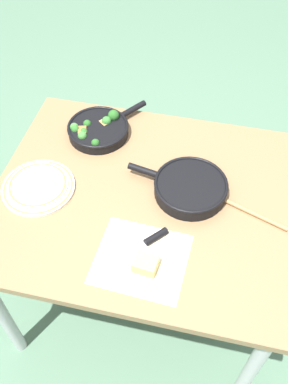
# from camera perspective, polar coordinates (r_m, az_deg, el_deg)

# --- Properties ---
(ground_plane) EXTENTS (14.00, 14.00, 0.00)m
(ground_plane) POSITION_cam_1_polar(r_m,az_deg,el_deg) (2.11, 0.00, -12.92)
(ground_plane) COLOR #51755B
(dining_table_red) EXTENTS (1.06, 0.88, 0.72)m
(dining_table_red) POSITION_cam_1_polar(r_m,az_deg,el_deg) (1.56, 0.00, -2.49)
(dining_table_red) COLOR olive
(dining_table_red) RESTS_ON ground_plane
(skillet_broccoli) EXTENTS (0.27, 0.32, 0.07)m
(skillet_broccoli) POSITION_cam_1_polar(r_m,az_deg,el_deg) (1.70, -6.10, 8.38)
(skillet_broccoli) COLOR black
(skillet_broccoli) RESTS_ON dining_table_red
(skillet_eggs) EXTENTS (0.36, 0.26, 0.05)m
(skillet_eggs) POSITION_cam_1_polar(r_m,az_deg,el_deg) (1.49, 6.15, 0.61)
(skillet_eggs) COLOR black
(skillet_eggs) RESTS_ON dining_table_red
(wooden_spoon) EXTENTS (0.34, 0.15, 0.02)m
(wooden_spoon) POSITION_cam_1_polar(r_m,az_deg,el_deg) (1.50, 11.03, -1.20)
(wooden_spoon) COLOR #A87A4C
(wooden_spoon) RESTS_ON dining_table_red
(parchment_sheet) EXTENTS (0.29, 0.27, 0.00)m
(parchment_sheet) POSITION_cam_1_polar(r_m,az_deg,el_deg) (1.35, -0.38, -8.92)
(parchment_sheet) COLOR beige
(parchment_sheet) RESTS_ON dining_table_red
(grater_knife) EXTENTS (0.18, 0.19, 0.02)m
(grater_knife) POSITION_cam_1_polar(r_m,az_deg,el_deg) (1.37, 0.25, -6.84)
(grater_knife) COLOR silver
(grater_knife) RESTS_ON dining_table_red
(cheese_block) EXTENTS (0.08, 0.07, 0.04)m
(cheese_block) POSITION_cam_1_polar(r_m,az_deg,el_deg) (1.32, 0.21, -9.59)
(cheese_block) COLOR #EACC66
(cheese_block) RESTS_ON dining_table_red
(dinner_plate_stack) EXTENTS (0.26, 0.26, 0.03)m
(dinner_plate_stack) POSITION_cam_1_polar(r_m,az_deg,el_deg) (1.55, -13.94, 0.75)
(dinner_plate_stack) COLOR silver
(dinner_plate_stack) RESTS_ON dining_table_red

